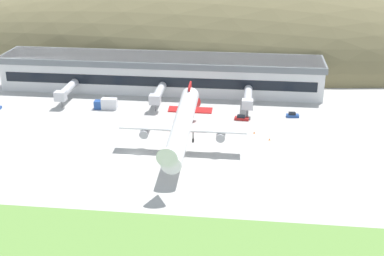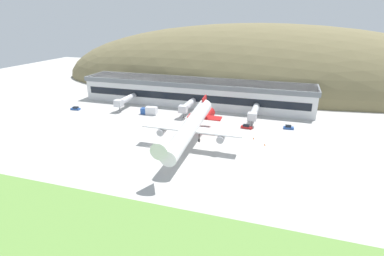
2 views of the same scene
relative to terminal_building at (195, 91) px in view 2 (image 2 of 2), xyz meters
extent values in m
plane|color=#B7B5AF|center=(2.24, -53.15, -6.58)|extent=(362.91, 362.91, 0.00)
cube|color=#669342|center=(2.24, -94.94, -6.54)|extent=(326.62, 28.66, 0.08)
ellipsoid|color=olive|center=(23.90, 50.92, -6.58)|extent=(259.59, 88.61, 72.03)
cube|color=silver|center=(0.00, 0.02, -0.78)|extent=(107.77, 15.96, 11.60)
cube|color=slate|center=(0.00, 0.02, 3.98)|extent=(108.97, 17.16, 2.09)
cube|color=black|center=(0.00, -8.01, -1.36)|extent=(103.46, 0.16, 3.25)
cylinder|color=silver|center=(-27.86, -15.04, -2.58)|extent=(2.60, 14.17, 2.60)
cube|color=silver|center=(-27.86, -22.13, -2.58)|extent=(3.38, 2.86, 2.86)
cylinder|color=slate|center=(-27.86, -21.63, -4.58)|extent=(0.36, 0.36, 4.00)
cylinder|color=silver|center=(1.84, -14.91, -2.58)|extent=(2.60, 13.91, 2.60)
cube|color=silver|center=(1.84, -21.87, -2.58)|extent=(3.38, 2.86, 2.86)
cylinder|color=slate|center=(1.84, -21.37, -4.58)|extent=(0.36, 0.36, 4.00)
cylinder|color=silver|center=(29.93, -15.48, -2.58)|extent=(2.60, 15.03, 2.60)
cube|color=silver|center=(29.93, -22.99, -2.58)|extent=(3.38, 2.86, 2.86)
cylinder|color=slate|center=(29.93, -22.49, -4.58)|extent=(0.36, 0.36, 4.00)
cylinder|color=white|center=(14.05, -50.68, 0.85)|extent=(4.76, 36.47, 9.04)
cone|color=white|center=(14.05, -71.23, 3.31)|extent=(4.67, 5.76, 5.26)
cone|color=red|center=(14.05, -29.65, -1.68)|extent=(4.67, 6.71, 5.37)
cube|color=red|center=(14.05, -33.43, 2.66)|extent=(0.50, 5.18, 8.22)
cube|color=red|center=(14.05, -33.20, -1.25)|extent=(12.39, 3.35, 0.75)
cube|color=white|center=(14.05, -48.88, -0.20)|extent=(32.47, 3.63, 0.88)
cylinder|color=#9E9EA3|center=(4.31, -49.42, -1.69)|extent=(2.30, 3.85, 2.71)
cylinder|color=#9E9EA3|center=(23.79, -49.42, -1.69)|extent=(2.30, 3.85, 2.71)
cylinder|color=#2D2D2D|center=(11.43, -48.88, -2.61)|extent=(0.28, 0.28, 2.20)
cylinder|color=#2D2D2D|center=(11.43, -48.88, -3.71)|extent=(0.45, 1.10, 1.10)
cylinder|color=#2D2D2D|center=(16.67, -48.88, -2.61)|extent=(0.28, 0.28, 2.20)
cylinder|color=#2D2D2D|center=(16.67, -48.88, -3.71)|extent=(0.45, 1.10, 1.10)
cylinder|color=#2D2D2D|center=(14.05, -63.24, -0.78)|extent=(0.22, 0.22, 1.98)
cylinder|color=#2D2D2D|center=(14.05, -63.24, -1.77)|extent=(0.30, 0.82, 0.82)
cube|color=#B21E1E|center=(28.46, -25.64, -6.18)|extent=(4.35, 2.10, 0.80)
cube|color=black|center=(28.25, -25.62, -5.45)|extent=(2.44, 1.67, 0.65)
cube|color=#264C99|center=(-48.36, -25.23, -6.17)|extent=(4.22, 2.03, 0.81)
cube|color=black|center=(-48.16, -25.22, -5.44)|extent=(2.36, 1.65, 0.66)
cube|color=#264C99|center=(43.50, -21.46, -6.18)|extent=(3.81, 2.05, 0.79)
cube|color=black|center=(43.32, -21.48, -5.46)|extent=(2.14, 1.65, 0.65)
cube|color=#264C99|center=(-16.28, -21.20, -5.29)|extent=(2.35, 2.51, 2.58)
cube|color=black|center=(-17.43, -21.25, -4.82)|extent=(0.17, 2.05, 1.13)
cube|color=silver|center=(-12.78, -21.04, -4.89)|extent=(4.87, 2.62, 3.37)
cube|color=orange|center=(32.22, -35.46, -6.56)|extent=(0.52, 0.52, 0.03)
cone|color=orange|center=(32.22, -35.46, -6.27)|extent=(0.40, 0.40, 0.55)
cube|color=orange|center=(36.34, -39.74, -6.56)|extent=(0.52, 0.52, 0.03)
cone|color=orange|center=(36.34, -39.74, -6.27)|extent=(0.40, 0.40, 0.55)
camera|label=1|loc=(31.03, -173.09, 51.22)|focal=50.00mm
camera|label=2|loc=(40.93, -132.20, 32.98)|focal=28.00mm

